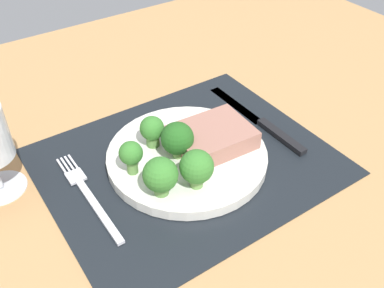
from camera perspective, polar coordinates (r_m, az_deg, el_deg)
ground_plane at (r=66.84cm, az=-0.64°, el=-3.29°), size 140.00×110.00×3.00cm
placemat at (r=65.74cm, az=-0.65°, el=-2.23°), size 41.29×34.37×0.30cm
plate at (r=65.11cm, az=-0.65°, el=-1.60°), size 23.76×23.76×1.60cm
steak at (r=65.18cm, az=2.67°, el=0.94°), size 11.78×9.56×2.84cm
broccoli_back_left at (r=59.87cm, az=-7.94°, el=-1.38°), size 3.32×3.32×5.12cm
broccoli_front_edge at (r=56.43cm, az=-4.13°, el=-4.09°), size 4.69×4.69×5.64cm
broccoli_near_steak at (r=64.38cm, az=-5.22°, el=1.87°), size 3.65×3.65×4.96cm
broccoli_near_fork at (r=61.66cm, az=-1.80°, el=0.57°), size 4.77×4.77×5.73cm
broccoli_center at (r=57.20cm, az=0.60°, el=-3.05°), size 4.61×4.61×5.74cm
fork at (r=61.77cm, az=-13.36°, el=-6.45°), size 2.40×19.20×0.50cm
knife at (r=73.42cm, az=9.16°, el=2.76°), size 1.80×23.00×0.80cm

